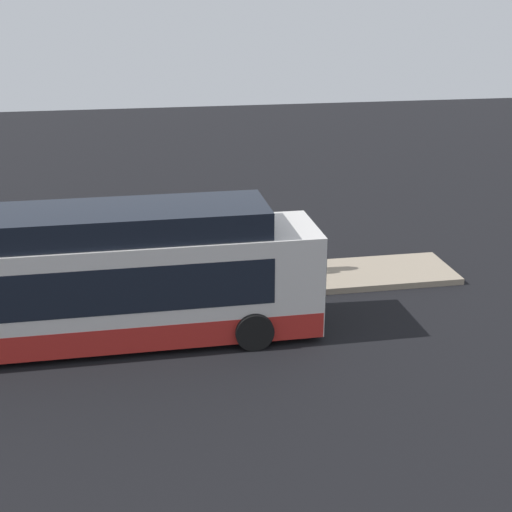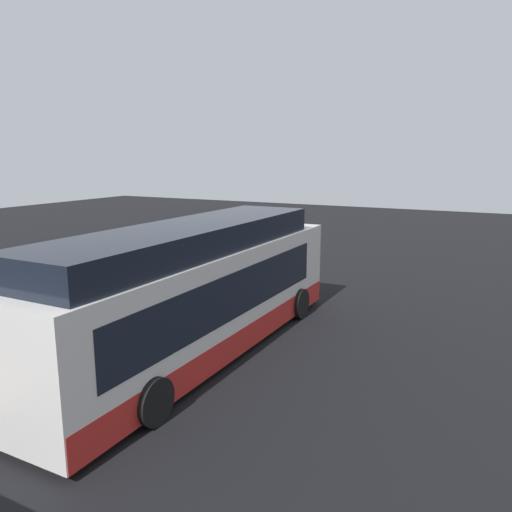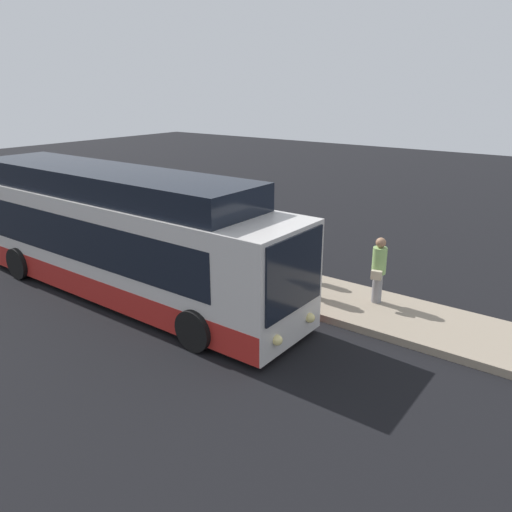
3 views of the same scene
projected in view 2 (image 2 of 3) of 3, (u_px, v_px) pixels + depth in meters
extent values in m
plane|color=black|center=(222.00, 336.00, 15.15)|extent=(80.00, 80.00, 0.00)
cube|color=gray|center=(148.00, 319.00, 16.42)|extent=(20.00, 2.52, 0.20)
cube|color=silver|center=(201.00, 298.00, 13.58)|extent=(11.77, 2.50, 2.76)
cube|color=#B2231E|center=(202.00, 334.00, 13.79)|extent=(11.71, 2.52, 0.70)
cube|color=black|center=(195.00, 289.00, 13.26)|extent=(9.65, 2.53, 1.21)
cube|color=black|center=(289.00, 249.00, 18.64)|extent=(0.06, 2.20, 1.76)
sphere|color=#F9E58C|center=(272.00, 281.00, 19.23)|extent=(0.24, 0.24, 0.24)
sphere|color=#F9E58C|center=(306.00, 285.00, 18.61)|extent=(0.24, 0.24, 0.24)
cylinder|color=black|center=(235.00, 294.00, 17.84)|extent=(1.01, 0.30, 1.01)
cylinder|color=black|center=(300.00, 303.00, 16.71)|extent=(1.01, 0.30, 1.01)
cylinder|color=black|center=(65.00, 376.00, 11.18)|extent=(1.01, 0.30, 1.01)
cylinder|color=black|center=(154.00, 401.00, 10.05)|extent=(1.01, 0.30, 1.01)
cube|color=black|center=(190.00, 238.00, 12.83)|extent=(10.01, 2.30, 0.71)
cylinder|color=#2D2D33|center=(179.00, 285.00, 18.88)|extent=(0.33, 0.33, 0.73)
cylinder|color=#CC6B8C|center=(178.00, 268.00, 18.74)|extent=(0.47, 0.47, 0.63)
sphere|color=#9E7051|center=(178.00, 256.00, 18.66)|extent=(0.24, 0.24, 0.24)
cylinder|color=gray|center=(219.00, 271.00, 20.90)|extent=(0.32, 0.32, 0.84)
cylinder|color=#8CB766|center=(218.00, 253.00, 20.74)|extent=(0.46, 0.46, 0.73)
sphere|color=#9E7051|center=(218.00, 241.00, 20.64)|extent=(0.27, 0.27, 0.27)
cube|color=beige|center=(225.00, 260.00, 20.73)|extent=(0.30, 0.20, 0.24)
cylinder|color=#4C476B|center=(211.00, 283.00, 19.01)|extent=(0.37, 0.37, 0.80)
cylinder|color=silver|center=(210.00, 264.00, 18.86)|extent=(0.52, 0.52, 0.70)
sphere|color=beige|center=(210.00, 251.00, 18.76)|extent=(0.26, 0.26, 0.26)
cube|color=beige|center=(184.00, 290.00, 18.30)|extent=(0.34, 0.22, 0.66)
cylinder|color=black|center=(183.00, 278.00, 18.21)|extent=(0.02, 0.02, 0.24)
cylinder|color=#4C4C51|center=(97.00, 295.00, 14.79)|extent=(0.10, 0.10, 2.25)
cube|color=#E5C64C|center=(95.00, 266.00, 14.61)|extent=(0.04, 0.75, 0.39)
cylinder|color=#3F3F44|center=(121.00, 313.00, 15.63)|extent=(0.44, 0.44, 0.65)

